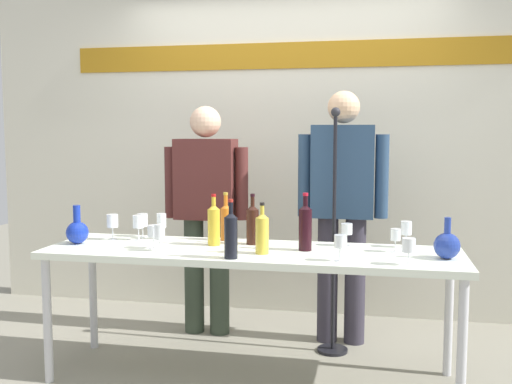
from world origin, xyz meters
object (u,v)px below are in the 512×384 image
wine_glass_left_3 (112,221)px  wine_glass_right_3 (396,235)px  wine_glass_left_0 (162,221)px  wine_glass_right_0 (340,242)px  decanter_blue_left (77,231)px  wine_bottle_5 (253,223)px  wine_bottle_2 (262,232)px  presenter_left (206,205)px  wine_glass_left_1 (154,232)px  wine_glass_left_4 (142,220)px  microphone_stand (333,271)px  wine_bottle_1 (214,224)px  decanter_blue_right (447,245)px  wine_glass_right_2 (406,229)px  wine_bottle_3 (226,221)px  wine_glass_right_1 (409,246)px  display_table (251,260)px  wine_bottle_4 (231,234)px  wine_glass_left_5 (160,232)px  wine_bottle_0 (305,226)px  wine_glass_left_2 (138,222)px  presenter_right (342,200)px  wine_glass_right_4 (347,229)px

wine_glass_left_3 → wine_glass_right_3: wine_glass_left_3 is taller
wine_glass_left_0 → wine_glass_right_0: 1.22m
decanter_blue_left → wine_bottle_5: size_ratio=0.77×
wine_bottle_2 → wine_glass_right_0: wine_bottle_2 is taller
presenter_left → wine_glass_left_1: (-0.08, -0.81, -0.06)m
presenter_left → wine_glass_left_4: 0.54m
wine_glass_right_3 → microphone_stand: size_ratio=0.08×
wine_bottle_1 → decanter_blue_right: bearing=-5.2°
wine_bottle_5 → microphone_stand: microphone_stand is taller
wine_glass_right_2 → wine_bottle_3: bearing=179.2°
wine_glass_left_3 → wine_glass_right_1: bearing=-11.5°
wine_glass_left_0 → wine_glass_left_4: wine_glass_left_0 is taller
wine_bottle_1 → display_table: bearing=-19.8°
decanter_blue_right → wine_bottle_4: (-1.13, -0.22, 0.06)m
wine_glass_left_5 → display_table: bearing=16.6°
decanter_blue_left → decanter_blue_right: 2.15m
decanter_blue_right → wine_bottle_1: (-1.32, 0.12, 0.06)m
wine_bottle_2 → wine_bottle_4: wine_bottle_4 is taller
microphone_stand → decanter_blue_left: bearing=-159.7°
wine_bottle_0 → decanter_blue_right: bearing=-5.4°
wine_bottle_0 → wine_glass_right_2: size_ratio=2.13×
wine_glass_left_4 → microphone_stand: (1.21, 0.25, -0.33)m
wine_glass_left_2 → wine_bottle_4: bearing=-30.2°
wine_bottle_1 → wine_glass_left_1: 0.36m
wine_glass_left_1 → presenter_left: bearing=84.4°
display_table → microphone_stand: microphone_stand is taller
display_table → presenter_right: (0.48, 0.73, 0.28)m
wine_bottle_3 → wine_bottle_4: wine_bottle_4 is taller
wine_bottle_5 → wine_glass_left_1: (-0.53, -0.24, -0.03)m
wine_glass_left_2 → wine_glass_left_4: size_ratio=1.05×
decanter_blue_left → wine_glass_right_0: 1.60m
wine_glass_right_1 → microphone_stand: 0.93m
wine_glass_left_4 → microphone_stand: size_ratio=0.09×
decanter_blue_left → wine_bottle_4: 1.04m
wine_glass_right_2 → presenter_left: bearing=160.5°
wine_bottle_4 → wine_glass_left_2: wine_bottle_4 is taller
wine_glass_left_4 → wine_bottle_2: bearing=-23.4°
presenter_right → wine_bottle_1: size_ratio=5.58×
display_table → wine_glass_left_1: size_ratio=17.45×
wine_glass_left_0 → presenter_left: bearing=74.3°
decanter_blue_right → wine_bottle_2: 1.00m
display_table → wine_glass_right_1: 0.91m
presenter_left → wine_glass_left_3: presenter_left is taller
wine_bottle_4 → wine_glass_right_4: 0.76m
wine_glass_right_0 → wine_glass_right_2: wine_glass_right_2 is taller
wine_bottle_0 → decanter_blue_left: bearing=-177.0°
wine_glass_right_1 → wine_glass_left_2: bearing=166.8°
presenter_right → wine_glass_right_4: (0.06, -0.50, -0.12)m
wine_glass_left_0 → wine_glass_left_2: size_ratio=1.04×
wine_glass_left_3 → wine_glass_right_4: bearing=3.7°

